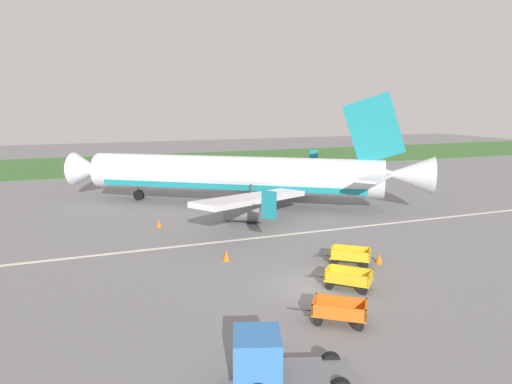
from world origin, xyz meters
TOP-DOWN VIEW (x-y plane):
  - ground_plane at (0.00, 0.00)m, footprint 220.00×220.00m
  - grass_strip at (0.00, 61.05)m, footprint 220.00×28.00m
  - apron_stripe at (0.00, 10.19)m, footprint 120.00×0.36m
  - airplane at (3.77, 21.90)m, footprint 33.14×28.19m
  - baggage_cart_nearest at (-0.64, -4.43)m, footprint 3.30×2.70m
  - baggage_cart_second_in_row at (2.01, -0.98)m, footprint 3.05×3.01m
  - baggage_cart_third_in_row at (4.28, 2.41)m, footprint 3.26×2.76m
  - service_truck_beside_carts at (-5.64, -7.95)m, footprint 4.75×3.20m
  - traffic_cone_near_plane at (-5.65, 16.13)m, footprint 0.48×0.48m
  - traffic_cone_mid_apron at (-2.92, 6.00)m, footprint 0.51×0.51m
  - traffic_cone_by_carts at (6.15, 1.92)m, footprint 0.50×0.50m

SIDE VIEW (x-z plane):
  - ground_plane at x=0.00m, z-range 0.00..0.00m
  - apron_stripe at x=0.00m, z-range 0.00..0.01m
  - grass_strip at x=0.00m, z-range 0.00..0.06m
  - traffic_cone_near_plane at x=-5.65m, z-range 0.00..0.63m
  - traffic_cone_by_carts at x=6.15m, z-range 0.00..0.66m
  - traffic_cone_mid_apron at x=-2.92m, z-range 0.00..0.67m
  - baggage_cart_nearest at x=-0.64m, z-range 0.07..1.14m
  - baggage_cart_second_in_row at x=2.01m, z-range 0.07..1.14m
  - baggage_cart_third_in_row at x=4.28m, z-range 0.07..1.14m
  - service_truck_beside_carts at x=-5.64m, z-range 0.05..2.15m
  - airplane at x=3.77m, z-range -2.62..8.72m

